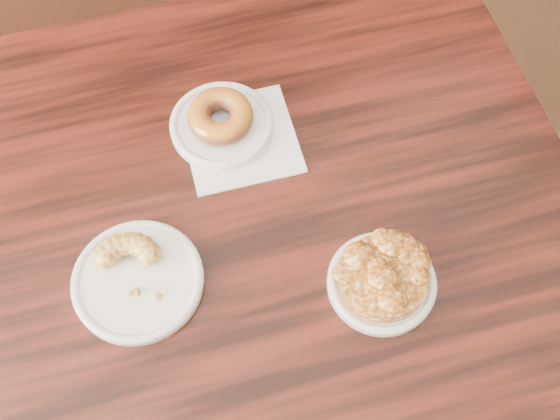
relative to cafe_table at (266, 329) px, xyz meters
name	(u,v)px	position (x,y,z in m)	size (l,w,h in m)	color
floor	(388,356)	(0.28, -0.06, -0.38)	(5.00, 5.00, 0.00)	black
cafe_table	(266,329)	(0.00, 0.00, 0.00)	(0.94, 0.94, 0.75)	black
napkin	(240,139)	(0.04, 0.17, 0.38)	(0.16, 0.16, 0.00)	white
plate_donut	(222,125)	(0.02, 0.19, 0.39)	(0.15, 0.15, 0.01)	white
plate_cruller	(138,281)	(-0.17, 0.01, 0.38)	(0.17, 0.17, 0.01)	white
plate_fritter	(381,283)	(0.12, -0.12, 0.38)	(0.14, 0.14, 0.01)	silver
glazed_donut	(220,116)	(0.02, 0.19, 0.41)	(0.10, 0.10, 0.03)	#945515
apple_fritter	(384,276)	(0.12, -0.12, 0.41)	(0.15, 0.15, 0.04)	#441F07
cruller_fragment	(135,275)	(-0.17, 0.01, 0.40)	(0.11, 0.11, 0.03)	#5D3612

